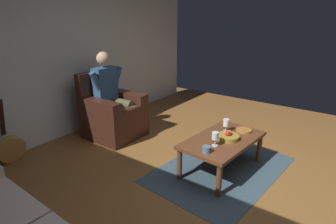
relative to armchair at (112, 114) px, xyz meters
The scene contains 12 objects.
ground_plane 2.23m from the armchair, 83.42° to the left, with size 6.74×6.74×0.00m, color brown.
wall_back 1.23m from the armchair, 68.74° to the right, with size 5.84×0.06×2.72m, color silver.
rug 1.88m from the armchair, 91.55° to the left, with size 1.78×1.23×0.01m, color #374C58.
armchair is the anchor object (origin of this frame).
person_seated 0.35m from the armchair, 90.52° to the left, with size 0.63×0.58×1.30m.
coffee_table 1.84m from the armchair, 91.55° to the left, with size 1.13×0.71×0.42m.
guitar 1.45m from the armchair, 18.03° to the right, with size 0.36×0.24×0.97m.
wine_glass_near 1.81m from the armchair, 98.67° to the left, with size 0.08×0.08×0.16m.
wine_glass_far 1.87m from the armchair, 84.46° to the left, with size 0.08×0.08×0.17m.
fruit_bowl 1.90m from the armchair, 92.29° to the left, with size 0.26×0.26×0.11m.
decorative_dish 2.01m from the armchair, 101.91° to the left, with size 0.20×0.20×0.02m, color #A96E2E.
candle_jar 1.90m from the armchair, 78.45° to the left, with size 0.09×0.09×0.07m, color slate.
Camera 1 is at (2.57, 0.94, 1.84)m, focal length 30.26 mm.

